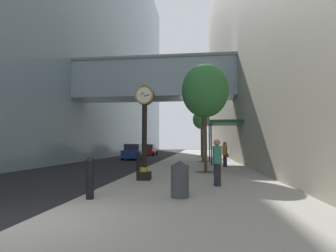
{
  "coord_description": "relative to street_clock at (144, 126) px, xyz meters",
  "views": [
    {
      "loc": [
        3.43,
        -5.0,
        1.66
      ],
      "look_at": [
        1.0,
        16.24,
        3.15
      ],
      "focal_mm": 28.12,
      "sensor_mm": 36.0,
      "label": 1
    }
  ],
  "objects": [
    {
      "name": "bollard_nearest",
      "position": [
        -0.69,
        -4.04,
        -1.7
      ],
      "size": [
        0.23,
        0.23,
        1.17
      ],
      "color": "black",
      "rests_on": "sidewalk_right"
    },
    {
      "name": "trash_bin",
      "position": [
        1.78,
        -3.52,
        -1.77
      ],
      "size": [
        0.53,
        0.53,
        1.05
      ],
      "color": "#383D42",
      "rests_on": "sidewalk_right"
    },
    {
      "name": "street_tree_mid_far",
      "position": [
        2.71,
        20.77,
        2.17
      ],
      "size": [
        2.03,
        2.03,
        5.69
      ],
      "color": "#333335",
      "rests_on": "sidewalk_right"
    },
    {
      "name": "building_block_left",
      "position": [
        -13.26,
        23.77,
        17.11
      ],
      "size": [
        23.7,
        80.0,
        39.27
      ],
      "color": "#849EB2",
      "rests_on": "ground"
    },
    {
      "name": "ground_plane",
      "position": [
        -1.13,
        20.84,
        -2.45
      ],
      "size": [
        110.0,
        110.0,
        0.0
      ],
      "primitive_type": "plane",
      "color": "black",
      "rests_on": "ground"
    },
    {
      "name": "car_blue_near",
      "position": [
        -4.65,
        17.21,
        -1.63
      ],
      "size": [
        2.1,
        4.63,
        1.69
      ],
      "color": "navy",
      "rests_on": "ground"
    },
    {
      "name": "sidewalk_right",
      "position": [
        2.22,
        23.84,
        -2.38
      ],
      "size": [
        6.7,
        80.0,
        0.14
      ],
      "primitive_type": "cube",
      "color": "#9E998E",
      "rests_on": "ground"
    },
    {
      "name": "storefront_awning",
      "position": [
        4.33,
        9.81,
        0.83
      ],
      "size": [
        2.4,
        3.6,
        3.3
      ],
      "color": "#235138",
      "rests_on": "sidewalk_right"
    },
    {
      "name": "bollard_third",
      "position": [
        -0.69,
        1.91,
        -1.7
      ],
      "size": [
        0.23,
        0.23,
        1.17
      ],
      "color": "black",
      "rests_on": "sidewalk_right"
    },
    {
      "name": "pedestrian_walking",
      "position": [
        4.1,
        6.95,
        -1.41
      ],
      "size": [
        0.47,
        0.52,
        1.7
      ],
      "color": "#23232D",
      "rests_on": "sidewalk_right"
    },
    {
      "name": "car_red_mid",
      "position": [
        -5.03,
        28.17,
        -1.64
      ],
      "size": [
        1.93,
        4.47,
        1.66
      ],
      "color": "#AD191E",
      "rests_on": "ground"
    },
    {
      "name": "street_clock",
      "position": [
        0.0,
        0.0,
        0.0
      ],
      "size": [
        0.84,
        0.55,
        4.22
      ],
      "color": "black",
      "rests_on": "sidewalk_right"
    },
    {
      "name": "pedestrian_by_clock",
      "position": [
        3.0,
        -1.26,
        -1.41
      ],
      "size": [
        0.37,
        0.37,
        1.7
      ],
      "color": "#23232D",
      "rests_on": "sidewalk_right"
    },
    {
      "name": "building_block_right",
      "position": [
        10.07,
        23.84,
        15.31
      ],
      "size": [
        9.0,
        80.0,
        35.52
      ],
      "color": "#A89E89",
      "rests_on": "ground"
    },
    {
      "name": "street_tree_mid_near",
      "position": [
        2.71,
        12.09,
        2.78
      ],
      "size": [
        1.93,
        1.93,
        6.27
      ],
      "color": "#333335",
      "rests_on": "sidewalk_right"
    },
    {
      "name": "street_tree_near",
      "position": [
        2.71,
        3.41,
        2.16
      ],
      "size": [
        2.58,
        2.58,
        5.97
      ],
      "color": "#333335",
      "rests_on": "sidewalk_right"
    }
  ]
}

